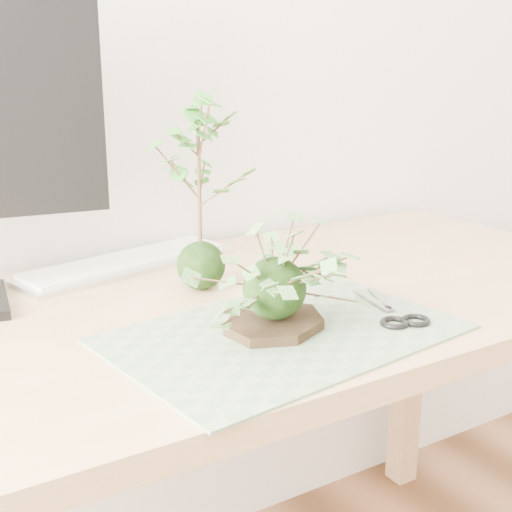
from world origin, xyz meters
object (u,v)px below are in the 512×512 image
Objects in this scene: desk at (209,355)px; ivy_kokedama at (275,260)px; keyboard at (126,263)px; maple_kokedama at (198,147)px.

desk is 6.08× the size of ivy_kokedama.
keyboard is (-0.07, 0.41, -0.10)m from ivy_kokedama.
maple_kokedama reaches higher than ivy_kokedama.
ivy_kokedama is 0.59× the size of keyboard.
ivy_kokedama is at bearing -92.95° from keyboard.
keyboard is at bearing 97.13° from desk.
ivy_kokedama is 0.26m from maple_kokedama.
ivy_kokedama is 0.75× the size of maple_kokedama.
keyboard is at bearing 108.47° from maple_kokedama.
keyboard reaches higher than desk.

